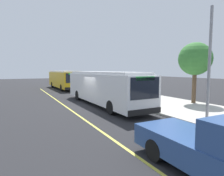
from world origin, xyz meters
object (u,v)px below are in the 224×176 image
at_px(transit_bus_main, 103,87).
at_px(waiting_bench, 138,93).
at_px(route_sign_post, 131,83).
at_px(transit_bus_second, 64,79).

relative_size(transit_bus_main, waiting_bench, 7.54).
xyz_separation_m(transit_bus_main, route_sign_post, (0.85, 2.40, 0.34)).
xyz_separation_m(transit_bus_main, waiting_bench, (-1.23, 4.67, -0.99)).
height_order(waiting_bench, route_sign_post, route_sign_post).
height_order(transit_bus_main, waiting_bench, transit_bus_main).
distance_m(transit_bus_main, route_sign_post, 2.57).
relative_size(transit_bus_second, waiting_bench, 6.94).
bearing_deg(route_sign_post, transit_bus_main, -109.46).
bearing_deg(waiting_bench, transit_bus_second, -163.51).
height_order(transit_bus_main, transit_bus_second, same).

